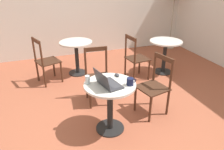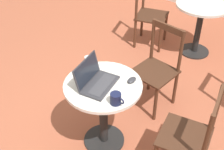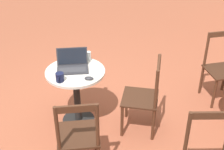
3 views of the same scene
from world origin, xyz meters
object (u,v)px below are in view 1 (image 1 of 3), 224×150
chair_near_back (98,77)px  drinking_glass (87,80)px  chair_mid_left (136,58)px  chair_far_left (46,61)px  mouse (117,75)px  cafe_table_mid (165,49)px  cafe_table_far (76,50)px  cafe_table_near (110,96)px  laptop (108,83)px  chair_near_right (155,86)px  mug (130,82)px

chair_near_back → drinking_glass: 0.83m
chair_near_back → drinking_glass: chair_near_back is taller
chair_mid_left → chair_far_left: bearing=165.8°
mouse → drinking_glass: drinking_glass is taller
cafe_table_mid → chair_mid_left: bearing=-173.0°
cafe_table_mid → cafe_table_far: same height
cafe_table_far → chair_near_back: (0.12, -1.24, -0.08)m
chair_near_back → cafe_table_near: bearing=-94.4°
cafe_table_far → laptop: laptop is taller
chair_near_right → laptop: size_ratio=2.32×
mug → mouse: bearing=102.3°
cafe_table_mid → chair_near_right: (-0.98, -1.29, -0.08)m
cafe_table_far → drinking_glass: size_ratio=6.54×
chair_near_back → laptop: size_ratio=2.32×
chair_mid_left → mouse: chair_mid_left is taller
cafe_table_mid → chair_far_left: 2.50m
mouse → mug: 0.32m
chair_near_right → cafe_table_far: bearing=114.4°
cafe_table_mid → cafe_table_far: bearing=162.4°
drinking_glass → cafe_table_far: bearing=83.7°
cafe_table_far → chair_mid_left: (1.08, -0.67, -0.08)m
laptop → mug: 0.29m
chair_near_back → laptop: laptop is taller
laptop → mouse: size_ratio=4.03×
cafe_table_far → mug: 2.19m
cafe_table_mid → cafe_table_far: 1.91m
cafe_table_far → laptop: (0.01, -2.08, 0.24)m
chair_near_right → drinking_glass: 1.11m
cafe_table_far → chair_far_left: bearing=-160.8°
mouse → drinking_glass: 0.45m
chair_near_back → chair_mid_left: bearing=30.7°
cafe_table_near → chair_mid_left: bearing=53.3°
cafe_table_near → chair_near_right: size_ratio=0.78×
cafe_table_near → mouse: (0.17, 0.19, 0.21)m
chair_near_right → chair_near_back: size_ratio=1.00×
chair_near_back → mouse: (0.11, -0.61, 0.29)m
cafe_table_near → mug: (0.24, -0.12, 0.24)m
cafe_table_near → chair_near_right: 0.81m
laptop → drinking_glass: size_ratio=3.62×
chair_near_back → mug: bearing=-79.3°
chair_far_left → drinking_glass: 1.79m
mouse → cafe_table_mid: bearing=38.7°
cafe_table_far → chair_near_right: 2.05m
chair_near_back → drinking_glass: bearing=-115.6°
cafe_table_mid → cafe_table_near: bearing=-140.3°
cafe_table_near → laptop: size_ratio=1.80×
cafe_table_mid → laptop: (-1.81, -1.50, 0.24)m
cafe_table_far → chair_near_back: size_ratio=0.78×
cafe_table_near → cafe_table_far: (-0.06, 2.04, 0.00)m
cafe_table_near → mug: mug is taller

